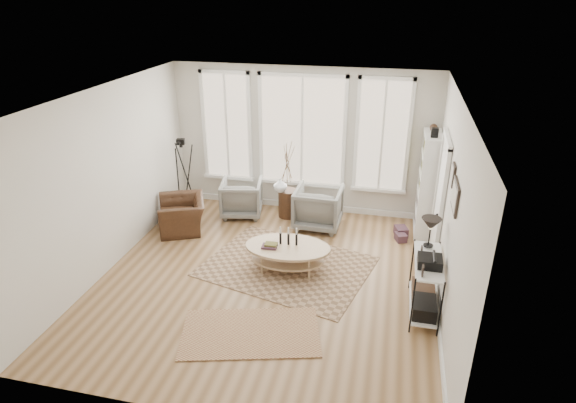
% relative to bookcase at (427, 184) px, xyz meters
% --- Properties ---
extents(room, '(5.50, 5.54, 2.90)m').
position_rel_bookcase_xyz_m(room, '(-2.42, -2.20, 0.47)').
color(room, '#9A754E').
rests_on(room, ground).
extents(bay_window, '(4.14, 0.12, 2.24)m').
position_rel_bookcase_xyz_m(bay_window, '(-2.44, 0.49, 0.65)').
color(bay_window, tan).
rests_on(bay_window, ground).
extents(door, '(0.09, 1.06, 2.22)m').
position_rel_bookcase_xyz_m(door, '(0.13, -1.08, 0.17)').
color(door, white).
rests_on(door, ground).
extents(bookcase, '(0.31, 0.85, 2.06)m').
position_rel_bookcase_xyz_m(bookcase, '(0.00, 0.00, 0.00)').
color(bookcase, white).
rests_on(bookcase, ground).
extents(low_shelf, '(0.38, 1.08, 1.30)m').
position_rel_bookcase_xyz_m(low_shelf, '(-0.06, -2.52, -0.44)').
color(low_shelf, white).
rests_on(low_shelf, ground).
extents(wall_art, '(0.04, 0.88, 0.44)m').
position_rel_bookcase_xyz_m(wall_art, '(0.14, -2.49, 0.92)').
color(wall_art, black).
rests_on(wall_art, ground).
extents(rug_main, '(2.99, 2.53, 0.01)m').
position_rel_bookcase_xyz_m(rug_main, '(-2.21, -1.81, -0.95)').
color(rug_main, brown).
rests_on(rug_main, ground).
extents(rug_runner, '(2.03, 1.46, 0.01)m').
position_rel_bookcase_xyz_m(rug_runner, '(-2.31, -3.55, -0.94)').
color(rug_runner, brown).
rests_on(rug_runner, ground).
extents(coffee_table, '(1.42, 0.94, 0.63)m').
position_rel_bookcase_xyz_m(coffee_table, '(-2.19, -1.89, -0.62)').
color(coffee_table, tan).
rests_on(coffee_table, ground).
extents(armchair_left, '(0.93, 0.94, 0.73)m').
position_rel_bookcase_xyz_m(armchair_left, '(-3.54, -0.08, -0.59)').
color(armchair_left, gray).
rests_on(armchair_left, ground).
extents(armchair_right, '(0.88, 0.90, 0.80)m').
position_rel_bookcase_xyz_m(armchair_right, '(-1.96, -0.25, -0.55)').
color(armchair_right, gray).
rests_on(armchair_right, ground).
extents(side_table, '(0.38, 0.38, 1.58)m').
position_rel_bookcase_xyz_m(side_table, '(-2.62, 0.06, -0.19)').
color(side_table, '#3D2415').
rests_on(side_table, ground).
extents(vase, '(0.32, 0.32, 0.28)m').
position_rel_bookcase_xyz_m(vase, '(-2.75, -0.04, -0.25)').
color(vase, silver).
rests_on(vase, side_table).
extents(accent_chair, '(1.21, 1.15, 0.62)m').
position_rel_bookcase_xyz_m(accent_chair, '(-4.44, -0.94, -0.65)').
color(accent_chair, '#3D2415').
rests_on(accent_chair, ground).
extents(tripod_camera, '(0.55, 0.55, 1.56)m').
position_rel_bookcase_xyz_m(tripod_camera, '(-4.69, -0.22, -0.24)').
color(tripod_camera, black).
rests_on(tripod_camera, ground).
extents(book_stack_near, '(0.28, 0.32, 0.17)m').
position_rel_bookcase_xyz_m(book_stack_near, '(-0.39, -0.28, -0.87)').
color(book_stack_near, maroon).
rests_on(book_stack_near, ground).
extents(book_stack_far, '(0.24, 0.27, 0.14)m').
position_rel_bookcase_xyz_m(book_stack_far, '(-0.39, -0.49, -0.88)').
color(book_stack_far, maroon).
rests_on(book_stack_far, ground).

